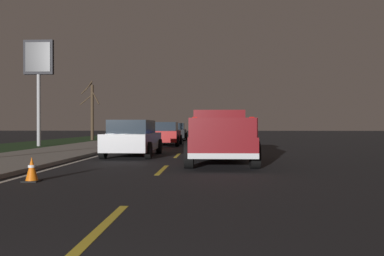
{
  "coord_description": "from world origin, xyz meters",
  "views": [
    {
      "loc": [
        -0.7,
        -1.36,
        1.3
      ],
      "look_at": [
        12.9,
        -0.76,
        1.22
      ],
      "focal_mm": 35.02,
      "sensor_mm": 36.0,
      "label": 1
    }
  ],
  "objects_px": {
    "sedan_black": "(175,132)",
    "gas_price_sign": "(39,67)",
    "traffic_cone_near": "(32,169)",
    "pickup_truck": "(219,137)",
    "sedan_red": "(165,134)",
    "sedan_silver": "(133,138)",
    "sedan_blue": "(213,133)",
    "bare_tree_far": "(92,110)"
  },
  "relations": [
    {
      "from": "sedan_black",
      "to": "gas_price_sign",
      "type": "xyz_separation_m",
      "value": [
        -9.95,
        7.88,
        4.31
      ]
    },
    {
      "from": "traffic_cone_near",
      "to": "pickup_truck",
      "type": "bearing_deg",
      "value": -42.13
    },
    {
      "from": "sedan_red",
      "to": "gas_price_sign",
      "type": "relative_size",
      "value": 0.65
    },
    {
      "from": "sedan_red",
      "to": "sedan_silver",
      "type": "bearing_deg",
      "value": 177.65
    },
    {
      "from": "sedan_red",
      "to": "sedan_blue",
      "type": "bearing_deg",
      "value": -62.67
    },
    {
      "from": "sedan_silver",
      "to": "sedan_blue",
      "type": "distance_m",
      "value": 11.08
    },
    {
      "from": "gas_price_sign",
      "to": "pickup_truck",
      "type": "bearing_deg",
      "value": -131.51
    },
    {
      "from": "sedan_red",
      "to": "pickup_truck",
      "type": "bearing_deg",
      "value": -163.87
    },
    {
      "from": "sedan_silver",
      "to": "traffic_cone_near",
      "type": "distance_m",
      "value": 7.46
    },
    {
      "from": "sedan_red",
      "to": "bare_tree_far",
      "type": "height_order",
      "value": "bare_tree_far"
    },
    {
      "from": "pickup_truck",
      "to": "sedan_blue",
      "type": "bearing_deg",
      "value": 0.16
    },
    {
      "from": "sedan_black",
      "to": "bare_tree_far",
      "type": "distance_m",
      "value": 7.85
    },
    {
      "from": "sedan_black",
      "to": "traffic_cone_near",
      "type": "bearing_deg",
      "value": 177.36
    },
    {
      "from": "sedan_silver",
      "to": "pickup_truck",
      "type": "bearing_deg",
      "value": -123.75
    },
    {
      "from": "gas_price_sign",
      "to": "traffic_cone_near",
      "type": "xyz_separation_m",
      "value": [
        -14.92,
        -6.73,
        -4.81
      ]
    },
    {
      "from": "gas_price_sign",
      "to": "traffic_cone_near",
      "type": "distance_m",
      "value": 17.06
    },
    {
      "from": "bare_tree_far",
      "to": "pickup_truck",
      "type": "bearing_deg",
      "value": -151.28
    },
    {
      "from": "sedan_black",
      "to": "sedan_blue",
      "type": "bearing_deg",
      "value": -154.61
    },
    {
      "from": "gas_price_sign",
      "to": "sedan_black",
      "type": "bearing_deg",
      "value": -38.38
    },
    {
      "from": "sedan_red",
      "to": "sedan_black",
      "type": "distance_m",
      "value": 8.66
    },
    {
      "from": "sedan_black",
      "to": "gas_price_sign",
      "type": "relative_size",
      "value": 0.65
    },
    {
      "from": "traffic_cone_near",
      "to": "sedan_silver",
      "type": "bearing_deg",
      "value": -6.86
    },
    {
      "from": "sedan_blue",
      "to": "bare_tree_far",
      "type": "distance_m",
      "value": 13.17
    },
    {
      "from": "sedan_silver",
      "to": "bare_tree_far",
      "type": "xyz_separation_m",
      "value": [
        17.58,
        7.35,
        1.94
      ]
    },
    {
      "from": "bare_tree_far",
      "to": "sedan_silver",
      "type": "bearing_deg",
      "value": -157.33
    },
    {
      "from": "pickup_truck",
      "to": "sedan_blue",
      "type": "distance_m",
      "value": 12.9
    },
    {
      "from": "pickup_truck",
      "to": "traffic_cone_near",
      "type": "relative_size",
      "value": 9.38
    },
    {
      "from": "traffic_cone_near",
      "to": "gas_price_sign",
      "type": "bearing_deg",
      "value": 24.29
    },
    {
      "from": "traffic_cone_near",
      "to": "sedan_black",
      "type": "bearing_deg",
      "value": -2.64
    },
    {
      "from": "bare_tree_far",
      "to": "traffic_cone_near",
      "type": "xyz_separation_m",
      "value": [
        -24.97,
        -6.46,
        -2.44
      ]
    },
    {
      "from": "sedan_black",
      "to": "gas_price_sign",
      "type": "height_order",
      "value": "gas_price_sign"
    },
    {
      "from": "sedan_blue",
      "to": "sedan_silver",
      "type": "bearing_deg",
      "value": 161.17
    },
    {
      "from": "sedan_blue",
      "to": "traffic_cone_near",
      "type": "relative_size",
      "value": 7.64
    },
    {
      "from": "traffic_cone_near",
      "to": "sedan_red",
      "type": "bearing_deg",
      "value": -4.41
    },
    {
      "from": "sedan_silver",
      "to": "sedan_red",
      "type": "distance_m",
      "value": 8.83
    },
    {
      "from": "bare_tree_far",
      "to": "traffic_cone_near",
      "type": "relative_size",
      "value": 9.32
    },
    {
      "from": "pickup_truck",
      "to": "bare_tree_far",
      "type": "height_order",
      "value": "bare_tree_far"
    },
    {
      "from": "sedan_blue",
      "to": "sedan_black",
      "type": "xyz_separation_m",
      "value": [
        6.99,
        3.32,
        0.0
      ]
    },
    {
      "from": "sedan_red",
      "to": "bare_tree_far",
      "type": "relative_size",
      "value": 0.82
    },
    {
      "from": "sedan_silver",
      "to": "traffic_cone_near",
      "type": "xyz_separation_m",
      "value": [
        -7.39,
        0.89,
        -0.5
      ]
    },
    {
      "from": "sedan_silver",
      "to": "bare_tree_far",
      "type": "distance_m",
      "value": 19.16
    },
    {
      "from": "pickup_truck",
      "to": "bare_tree_far",
      "type": "xyz_separation_m",
      "value": [
        20.0,
        10.96,
        1.81
      ]
    }
  ]
}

